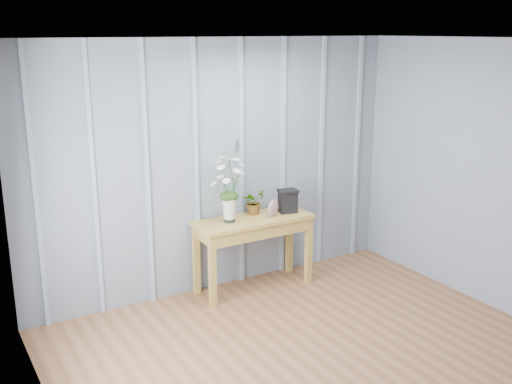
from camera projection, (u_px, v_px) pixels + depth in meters
room_shell at (296, 107)px, 4.62m from camera, size 4.00×4.50×2.50m
sideboard at (253, 229)px, 5.99m from camera, size 1.20×0.45×0.75m
daisy_vase at (229, 180)px, 5.74m from camera, size 0.47×0.36×0.67m
spider_plant at (254, 202)px, 6.07m from camera, size 0.29×0.27×0.26m
felt_disc_vessel at (273, 208)px, 5.98m from camera, size 0.18×0.12×0.18m
carved_box at (288, 201)px, 6.12m from camera, size 0.22×0.19×0.24m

